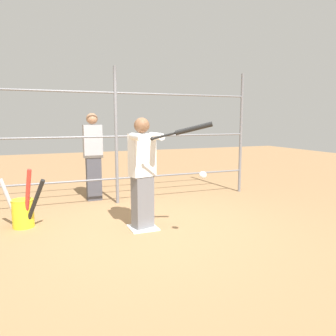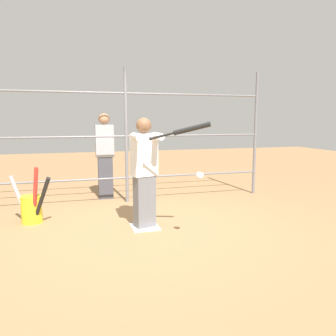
{
  "view_description": "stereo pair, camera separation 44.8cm",
  "coord_description": "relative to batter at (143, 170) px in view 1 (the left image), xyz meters",
  "views": [
    {
      "loc": [
        1.4,
        4.46,
        1.59
      ],
      "look_at": [
        -0.26,
        0.35,
        0.94
      ],
      "focal_mm": 35.0,
      "sensor_mm": 36.0,
      "label": 1
    },
    {
      "loc": [
        0.98,
        4.61,
        1.59
      ],
      "look_at": [
        -0.26,
        0.35,
        0.94
      ],
      "focal_mm": 35.0,
      "sensor_mm": 36.0,
      "label": 2
    }
  ],
  "objects": [
    {
      "name": "ground_plane",
      "position": [
        0.0,
        -0.02,
        -0.88
      ],
      "size": [
        24.0,
        24.0,
        0.0
      ],
      "primitive_type": "plane",
      "color": "#9E754C"
    },
    {
      "name": "softball_in_flight",
      "position": [
        -0.52,
        0.86,
        0.03
      ],
      "size": [
        0.1,
        0.1,
        0.1
      ],
      "color": "white"
    },
    {
      "name": "home_plate",
      "position": [
        0.0,
        -0.02,
        -0.87
      ],
      "size": [
        0.4,
        0.4,
        0.02
      ],
      "color": "white",
      "rests_on": "ground"
    },
    {
      "name": "baseball_bat_swinging",
      "position": [
        -0.41,
        0.66,
        0.59
      ],
      "size": [
        0.72,
        0.45,
        0.25
      ],
      "color": "black"
    },
    {
      "name": "fence_backstop",
      "position": [
        0.0,
        -1.62,
        0.4
      ],
      "size": [
        5.6,
        0.06,
        2.56
      ],
      "color": "slate",
      "rests_on": "ground"
    },
    {
      "name": "bat_bucket",
      "position": [
        1.63,
        -0.72,
        -0.63
      ],
      "size": [
        0.63,
        0.58,
        0.91
      ],
      "color": "yellow",
      "rests_on": "ground"
    },
    {
      "name": "bystander_behind_fence",
      "position": [
        0.37,
        -2.04,
        0.02
      ],
      "size": [
        0.36,
        0.22,
        1.72
      ],
      "color": "#3F3F47",
      "rests_on": "ground"
    },
    {
      "name": "batter",
      "position": [
        0.0,
        0.0,
        0.0
      ],
      "size": [
        0.41,
        0.62,
        1.62
      ],
      "color": "slate",
      "rests_on": "ground"
    }
  ]
}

